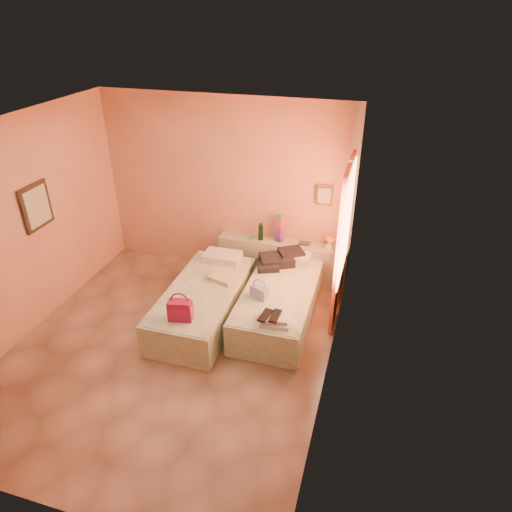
% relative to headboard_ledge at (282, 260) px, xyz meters
% --- Properties ---
extents(ground, '(4.50, 4.50, 0.00)m').
position_rel_headboard_ledge_xyz_m(ground, '(-0.98, -2.10, -0.33)').
color(ground, tan).
rests_on(ground, ground).
extents(room_walls, '(4.02, 4.51, 2.81)m').
position_rel_headboard_ledge_xyz_m(room_walls, '(-0.77, -1.53, 1.46)').
color(room_walls, tan).
rests_on(room_walls, ground).
extents(headboard_ledge, '(2.05, 0.30, 0.65)m').
position_rel_headboard_ledge_xyz_m(headboard_ledge, '(0.00, 0.00, 0.00)').
color(headboard_ledge, '#98A385').
rests_on(headboard_ledge, ground).
extents(bed_left, '(0.91, 2.00, 0.50)m').
position_rel_headboard_ledge_xyz_m(bed_left, '(-0.80, -1.37, -0.08)').
color(bed_left, beige).
rests_on(bed_left, ground).
extents(bed_right, '(0.91, 2.00, 0.50)m').
position_rel_headboard_ledge_xyz_m(bed_right, '(0.21, -1.05, -0.08)').
color(bed_right, beige).
rests_on(bed_right, ground).
extents(water_bottle, '(0.08, 0.08, 0.27)m').
position_rel_headboard_ledge_xyz_m(water_bottle, '(-0.35, -0.03, 0.46)').
color(water_bottle, '#13341D').
rests_on(water_bottle, headboard_ledge).
extents(rainbow_box, '(0.12, 0.12, 0.44)m').
position_rel_headboard_ledge_xyz_m(rainbow_box, '(-0.06, 0.02, 0.54)').
color(rainbow_box, '#9C1343').
rests_on(rainbow_box, headboard_ledge).
extents(small_dish, '(0.14, 0.14, 0.03)m').
position_rel_headboard_ledge_xyz_m(small_dish, '(-0.49, -0.05, 0.34)').
color(small_dish, '#519562').
rests_on(small_dish, headboard_ledge).
extents(green_book, '(0.17, 0.13, 0.03)m').
position_rel_headboard_ledge_xyz_m(green_book, '(0.34, 0.02, 0.34)').
color(green_book, '#284B30').
rests_on(green_book, headboard_ledge).
extents(flower_vase, '(0.21, 0.21, 0.24)m').
position_rel_headboard_ledge_xyz_m(flower_vase, '(0.72, -0.01, 0.44)').
color(flower_vase, white).
rests_on(flower_vase, headboard_ledge).
extents(magenta_handbag, '(0.32, 0.22, 0.28)m').
position_rel_headboard_ledge_xyz_m(magenta_handbag, '(-0.80, -2.07, 0.31)').
color(magenta_handbag, '#9C1343').
rests_on(magenta_handbag, bed_left).
extents(khaki_garment, '(0.42, 0.37, 0.06)m').
position_rel_headboard_ledge_xyz_m(khaki_garment, '(-0.61, -1.07, 0.21)').
color(khaki_garment, tan).
rests_on(khaki_garment, bed_left).
extents(clothes_pile, '(0.70, 0.70, 0.16)m').
position_rel_headboard_ledge_xyz_m(clothes_pile, '(0.06, -0.43, 0.26)').
color(clothes_pile, black).
rests_on(clothes_pile, bed_right).
extents(blue_handbag, '(0.27, 0.20, 0.16)m').
position_rel_headboard_ledge_xyz_m(blue_handbag, '(0.00, -1.35, 0.25)').
color(blue_handbag, '#3E4F95').
rests_on(blue_handbag, bed_right).
extents(towel_stack, '(0.39, 0.35, 0.10)m').
position_rel_headboard_ledge_xyz_m(towel_stack, '(0.34, -1.82, 0.23)').
color(towel_stack, silver).
rests_on(towel_stack, bed_right).
extents(sandal_pair, '(0.23, 0.29, 0.03)m').
position_rel_headboard_ledge_xyz_m(sandal_pair, '(0.28, -1.86, 0.29)').
color(sandal_pair, black).
rests_on(sandal_pair, towel_stack).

